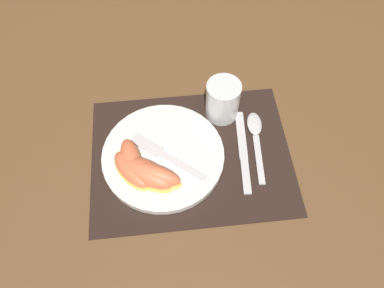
{
  "coord_description": "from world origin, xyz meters",
  "views": [
    {
      "loc": [
        -0.04,
        -0.41,
        0.73
      ],
      "look_at": [
        0.0,
        0.02,
        0.02
      ],
      "focal_mm": 35.0,
      "sensor_mm": 36.0,
      "label": 1
    }
  ],
  "objects": [
    {
      "name": "juice_glass",
      "position": [
        0.08,
        0.11,
        0.05
      ],
      "size": [
        0.08,
        0.08,
        0.1
      ],
      "color": "silver",
      "rests_on": "placemat"
    },
    {
      "name": "citrus_wedge_2",
      "position": [
        -0.1,
        -0.05,
        0.04
      ],
      "size": [
        0.14,
        0.12,
        0.04
      ],
      "color": "#F7C656",
      "rests_on": "plate"
    },
    {
      "name": "spoon",
      "position": [
        0.15,
        0.04,
        0.01
      ],
      "size": [
        0.04,
        0.19,
        0.01
      ],
      "color": "silver",
      "rests_on": "placemat"
    },
    {
      "name": "citrus_wedge_3",
      "position": [
        -0.09,
        -0.06,
        0.04
      ],
      "size": [
        0.13,
        0.09,
        0.04
      ],
      "color": "#F7C656",
      "rests_on": "plate"
    },
    {
      "name": "ground_plane",
      "position": [
        0.0,
        0.0,
        0.0
      ],
      "size": [
        3.0,
        3.0,
        0.0
      ],
      "primitive_type": "plane",
      "color": "brown"
    },
    {
      "name": "fork",
      "position": [
        -0.06,
        -0.0,
        0.02
      ],
      "size": [
        0.16,
        0.13,
        0.0
      ],
      "color": "silver",
      "rests_on": "plate"
    },
    {
      "name": "plate",
      "position": [
        -0.06,
        -0.0,
        0.01
      ],
      "size": [
        0.27,
        0.27,
        0.02
      ],
      "color": "white",
      "rests_on": "placemat"
    },
    {
      "name": "knife",
      "position": [
        0.12,
        -0.01,
        0.01
      ],
      "size": [
        0.03,
        0.21,
        0.01
      ],
      "color": "silver",
      "rests_on": "placemat"
    },
    {
      "name": "placemat",
      "position": [
        0.0,
        0.0,
        0.0
      ],
      "size": [
        0.44,
        0.34,
        0.0
      ],
      "color": "black",
      "rests_on": "ground_plane"
    },
    {
      "name": "citrus_wedge_0",
      "position": [
        -0.13,
        -0.01,
        0.04
      ],
      "size": [
        0.06,
        0.11,
        0.04
      ],
      "color": "#F7C656",
      "rests_on": "plate"
    },
    {
      "name": "citrus_wedge_1",
      "position": [
        -0.13,
        -0.04,
        0.03
      ],
      "size": [
        0.11,
        0.12,
        0.03
      ],
      "color": "#F7C656",
      "rests_on": "plate"
    }
  ]
}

